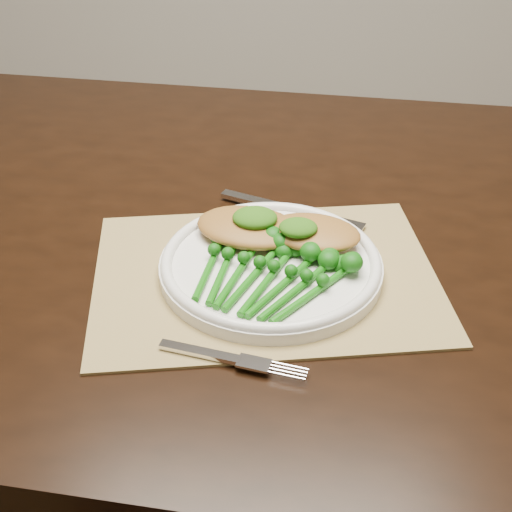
# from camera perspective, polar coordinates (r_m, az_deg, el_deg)

# --- Properties ---
(dining_table) EXTENTS (1.69, 1.07, 0.75)m
(dining_table) POSITION_cam_1_polar(r_m,az_deg,el_deg) (1.18, -0.08, -12.65)
(dining_table) COLOR black
(dining_table) RESTS_ON ground
(placemat) EXTENTS (0.44, 0.35, 0.00)m
(placemat) POSITION_cam_1_polar(r_m,az_deg,el_deg) (0.84, 0.76, -1.61)
(placemat) COLOR #99824E
(placemat) RESTS_ON dining_table
(dinner_plate) EXTENTS (0.26, 0.26, 0.02)m
(dinner_plate) POSITION_cam_1_polar(r_m,az_deg,el_deg) (0.83, 1.20, -0.64)
(dinner_plate) COLOR white
(dinner_plate) RESTS_ON placemat
(knife) EXTENTS (0.20, 0.09, 0.01)m
(knife) POSITION_cam_1_polar(r_m,az_deg,el_deg) (0.96, 1.71, 3.98)
(knife) COLOR silver
(knife) RESTS_ON placemat
(fork) EXTENTS (0.15, 0.05, 0.00)m
(fork) POSITION_cam_1_polar(r_m,az_deg,el_deg) (0.72, -1.14, -8.40)
(fork) COLOR silver
(fork) RESTS_ON placemat
(chicken_fillet_left) EXTENTS (0.15, 0.12, 0.03)m
(chicken_fillet_left) POSITION_cam_1_polar(r_m,az_deg,el_deg) (0.87, -0.58, 2.32)
(chicken_fillet_left) COLOR olive
(chicken_fillet_left) RESTS_ON dinner_plate
(chicken_fillet_right) EXTENTS (0.13, 0.10, 0.02)m
(chicken_fillet_right) POSITION_cam_1_polar(r_m,az_deg,el_deg) (0.85, 4.58, 1.91)
(chicken_fillet_right) COLOR olive
(chicken_fillet_right) RESTS_ON dinner_plate
(pesto_dollop_left) EXTENTS (0.05, 0.05, 0.02)m
(pesto_dollop_left) POSITION_cam_1_polar(r_m,az_deg,el_deg) (0.86, -0.09, 3.07)
(pesto_dollop_left) COLOR #1A470A
(pesto_dollop_left) RESTS_ON chicken_fillet_left
(pesto_dollop_right) EXTENTS (0.05, 0.04, 0.02)m
(pesto_dollop_right) POSITION_cam_1_polar(r_m,az_deg,el_deg) (0.84, 3.40, 2.28)
(pesto_dollop_right) COLOR #1A470A
(pesto_dollop_right) RESTS_ON chicken_fillet_right
(broccolini_bundle) EXTENTS (0.20, 0.21, 0.04)m
(broccolini_bundle) POSITION_cam_1_polar(r_m,az_deg,el_deg) (0.79, 0.26, -1.89)
(broccolini_bundle) COLOR #125D0C
(broccolini_bundle) RESTS_ON dinner_plate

